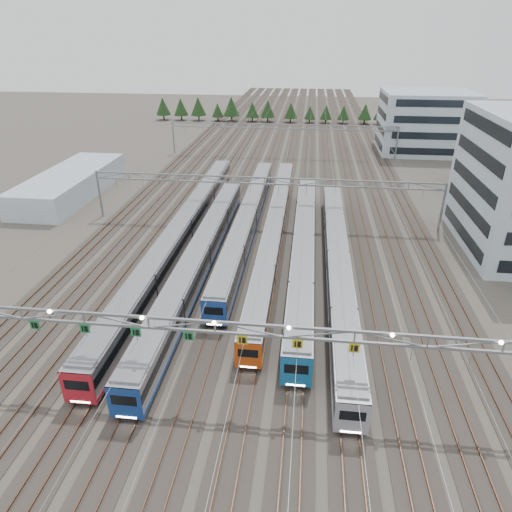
# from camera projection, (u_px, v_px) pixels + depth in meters

# --- Properties ---
(ground) EXTENTS (400.00, 400.00, 0.00)m
(ground) POSITION_uv_depth(u_px,v_px,m) (218.00, 395.00, 40.34)
(ground) COLOR #47423A
(ground) RESTS_ON ground
(track_bed) EXTENTS (54.00, 260.00, 5.42)m
(track_bed) POSITION_uv_depth(u_px,v_px,m) (286.00, 137.00, 128.49)
(track_bed) COLOR #2D2823
(track_bed) RESTS_ON ground
(train_a) EXTENTS (2.94, 67.15, 3.83)m
(train_a) POSITION_uv_depth(u_px,v_px,m) (182.00, 231.00, 67.65)
(train_a) COLOR black
(train_a) RESTS_ON ground
(train_b) EXTENTS (2.90, 53.25, 3.78)m
(train_b) POSITION_uv_depth(u_px,v_px,m) (200.00, 257.00, 59.99)
(train_b) COLOR black
(train_b) RESTS_ON ground
(train_c) EXTENTS (2.77, 54.71, 3.61)m
(train_c) POSITION_uv_depth(u_px,v_px,m) (248.00, 218.00, 72.29)
(train_c) COLOR black
(train_c) RESTS_ON ground
(train_d) EXTENTS (2.60, 62.18, 3.38)m
(train_d) POSITION_uv_depth(u_px,v_px,m) (275.00, 227.00, 69.59)
(train_d) COLOR black
(train_d) RESTS_ON ground
(train_e) EXTENTS (2.88, 52.52, 3.75)m
(train_e) POSITION_uv_depth(u_px,v_px,m) (303.00, 246.00, 63.01)
(train_e) COLOR black
(train_e) RESTS_ON ground
(train_f) EXTENTS (2.77, 53.42, 3.60)m
(train_f) POSITION_uv_depth(u_px,v_px,m) (338.00, 262.00, 58.77)
(train_f) COLOR black
(train_f) RESTS_ON ground
(gantry_near) EXTENTS (56.36, 0.61, 8.08)m
(gantry_near) POSITION_uv_depth(u_px,v_px,m) (214.00, 330.00, 37.07)
(gantry_near) COLOR gray
(gantry_near) RESTS_ON ground
(gantry_mid) EXTENTS (56.36, 0.36, 8.00)m
(gantry_mid) POSITION_uv_depth(u_px,v_px,m) (264.00, 186.00, 73.01)
(gantry_mid) COLOR gray
(gantry_mid) RESTS_ON ground
(gantry_far) EXTENTS (56.36, 0.36, 8.00)m
(gantry_far) POSITION_uv_depth(u_px,v_px,m) (283.00, 130.00, 112.97)
(gantry_far) COLOR gray
(gantry_far) RESTS_ON ground
(depot_bldg_mid) EXTENTS (14.00, 16.00, 11.88)m
(depot_bldg_mid) POSITION_uv_depth(u_px,v_px,m) (504.00, 160.00, 89.40)
(depot_bldg_mid) COLOR #A6BAC7
(depot_bldg_mid) RESTS_ON ground
(depot_bldg_north) EXTENTS (22.00, 18.00, 15.00)m
(depot_bldg_north) POSITION_uv_depth(u_px,v_px,m) (425.00, 122.00, 116.96)
(depot_bldg_north) COLOR #A6BAC7
(depot_bldg_north) RESTS_ON ground
(west_shed) EXTENTS (10.00, 30.00, 4.49)m
(west_shed) POSITION_uv_depth(u_px,v_px,m) (71.00, 184.00, 87.89)
(west_shed) COLOR #A6BAC7
(west_shed) RESTS_ON ground
(treeline) EXTENTS (93.80, 5.60, 7.02)m
(treeline) POSITION_uv_depth(u_px,v_px,m) (289.00, 110.00, 154.87)
(treeline) COLOR #332114
(treeline) RESTS_ON ground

